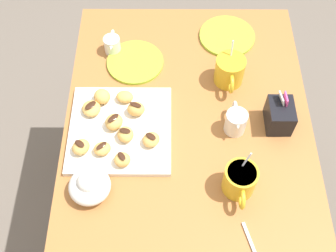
# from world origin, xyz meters

# --- Properties ---
(ground_plane) EXTENTS (8.00, 8.00, 0.00)m
(ground_plane) POSITION_xyz_m (0.00, 0.00, 0.00)
(ground_plane) COLOR #665B51
(dining_table) EXTENTS (0.98, 0.71, 0.76)m
(dining_table) POSITION_xyz_m (0.00, 0.00, 0.60)
(dining_table) COLOR #A36633
(dining_table) RESTS_ON ground_plane
(pastry_plate_square) EXTENTS (0.29, 0.29, 0.02)m
(pastry_plate_square) POSITION_xyz_m (0.01, -0.19, 0.77)
(pastry_plate_square) COLOR silver
(pastry_plate_square) RESTS_ON dining_table
(coffee_mug_mustard_left) EXTENTS (0.13, 0.09, 0.14)m
(coffee_mug_mustard_left) POSITION_xyz_m (-0.18, 0.13, 0.81)
(coffee_mug_mustard_left) COLOR gold
(coffee_mug_mustard_left) RESTS_ON dining_table
(coffee_mug_mustard_right) EXTENTS (0.12, 0.09, 0.13)m
(coffee_mug_mustard_right) POSITION_xyz_m (0.18, 0.13, 0.80)
(coffee_mug_mustard_right) COLOR gold
(coffee_mug_mustard_right) RESTS_ON dining_table
(cream_pitcher_white) EXTENTS (0.10, 0.06, 0.07)m
(cream_pitcher_white) POSITION_xyz_m (-0.00, 0.13, 0.80)
(cream_pitcher_white) COLOR silver
(cream_pitcher_white) RESTS_ON dining_table
(sugar_caddy) EXTENTS (0.09, 0.07, 0.11)m
(sugar_caddy) POSITION_xyz_m (-0.02, 0.25, 0.80)
(sugar_caddy) COLOR black
(sugar_caddy) RESTS_ON dining_table
(ice_cream_bowl) EXTENTS (0.11, 0.11, 0.08)m
(ice_cream_bowl) POSITION_xyz_m (0.19, -0.26, 0.79)
(ice_cream_bowl) COLOR silver
(ice_cream_bowl) RESTS_ON dining_table
(chocolate_sauce_pitcher) EXTENTS (0.09, 0.05, 0.06)m
(chocolate_sauce_pitcher) POSITION_xyz_m (-0.30, -0.24, 0.79)
(chocolate_sauce_pitcher) COLOR silver
(chocolate_sauce_pitcher) RESTS_ON dining_table
(saucer_lime_left) EXTENTS (0.18, 0.18, 0.01)m
(saucer_lime_left) POSITION_xyz_m (-0.24, -0.16, 0.76)
(saucer_lime_left) COLOR #9EC633
(saucer_lime_left) RESTS_ON dining_table
(saucer_lime_right) EXTENTS (0.18, 0.18, 0.01)m
(saucer_lime_right) POSITION_xyz_m (-0.36, 0.14, 0.76)
(saucer_lime_right) COLOR #9EC633
(saucer_lime_right) RESTS_ON dining_table
(beignet_0) EXTENTS (0.04, 0.05, 0.04)m
(beignet_0) POSITION_xyz_m (-0.04, -0.15, 0.79)
(beignet_0) COLOR #DBA351
(beignet_0) RESTS_ON pastry_plate_square
(chocolate_drizzle_0) EXTENTS (0.03, 0.04, 0.00)m
(chocolate_drizzle_0) POSITION_xyz_m (-0.04, -0.15, 0.81)
(chocolate_drizzle_0) COLOR #381E11
(chocolate_drizzle_0) RESTS_ON beignet_0
(beignet_1) EXTENTS (0.07, 0.07, 0.04)m
(beignet_1) POSITION_xyz_m (-0.09, -0.25, 0.79)
(beignet_1) COLOR #DBA351
(beignet_1) RESTS_ON pastry_plate_square
(beignet_2) EXTENTS (0.06, 0.06, 0.03)m
(beignet_2) POSITION_xyz_m (0.08, -0.23, 0.79)
(beignet_2) COLOR #DBA351
(beignet_2) RESTS_ON pastry_plate_square
(chocolate_drizzle_2) EXTENTS (0.03, 0.03, 0.00)m
(chocolate_drizzle_2) POSITION_xyz_m (0.08, -0.23, 0.81)
(chocolate_drizzle_2) COLOR #381E11
(chocolate_drizzle_2) RESTS_ON beignet_2
(beignet_3) EXTENTS (0.05, 0.05, 0.04)m
(beignet_3) POSITION_xyz_m (0.04, -0.17, 0.79)
(beignet_3) COLOR #DBA351
(beignet_3) RESTS_ON pastry_plate_square
(chocolate_drizzle_3) EXTENTS (0.02, 0.03, 0.00)m
(chocolate_drizzle_3) POSITION_xyz_m (0.04, -0.17, 0.81)
(chocolate_drizzle_3) COLOR #381E11
(chocolate_drizzle_3) RESTS_ON beignet_3
(beignet_4) EXTENTS (0.07, 0.07, 0.03)m
(beignet_4) POSITION_xyz_m (0.06, -0.10, 0.79)
(beignet_4) COLOR #DBA351
(beignet_4) RESTS_ON pastry_plate_square
(chocolate_drizzle_4) EXTENTS (0.03, 0.04, 0.00)m
(chocolate_drizzle_4) POSITION_xyz_m (0.06, -0.10, 0.81)
(chocolate_drizzle_4) COLOR #381E11
(chocolate_drizzle_4) RESTS_ON beignet_4
(beignet_5) EXTENTS (0.07, 0.07, 0.03)m
(beignet_5) POSITION_xyz_m (0.08, -0.29, 0.79)
(beignet_5) COLOR #DBA351
(beignet_5) RESTS_ON pastry_plate_square
(chocolate_drizzle_5) EXTENTS (0.03, 0.04, 0.00)m
(chocolate_drizzle_5) POSITION_xyz_m (0.08, -0.29, 0.81)
(chocolate_drizzle_5) COLOR #381E11
(chocolate_drizzle_5) RESTS_ON beignet_5
(beignet_6) EXTENTS (0.07, 0.07, 0.04)m
(beignet_6) POSITION_xyz_m (-0.00, -0.21, 0.79)
(beignet_6) COLOR #DBA351
(beignet_6) RESTS_ON pastry_plate_square
(chocolate_drizzle_6) EXTENTS (0.04, 0.04, 0.00)m
(chocolate_drizzle_6) POSITION_xyz_m (-0.00, -0.21, 0.81)
(chocolate_drizzle_6) COLOR #381E11
(chocolate_drizzle_6) RESTS_ON beignet_6
(beignet_7) EXTENTS (0.07, 0.07, 0.03)m
(beignet_7) POSITION_xyz_m (-0.05, -0.28, 0.79)
(beignet_7) COLOR #DBA351
(beignet_7) RESTS_ON pastry_plate_square
(chocolate_drizzle_7) EXTENTS (0.04, 0.04, 0.00)m
(chocolate_drizzle_7) POSITION_xyz_m (-0.05, -0.28, 0.80)
(chocolate_drizzle_7) COLOR #381E11
(chocolate_drizzle_7) RESTS_ON beignet_7
(beignet_8) EXTENTS (0.05, 0.05, 0.04)m
(beignet_8) POSITION_xyz_m (0.12, -0.18, 0.79)
(beignet_8) COLOR #DBA351
(beignet_8) RESTS_ON pastry_plate_square
(chocolate_drizzle_8) EXTENTS (0.03, 0.03, 0.00)m
(chocolate_drizzle_8) POSITION_xyz_m (0.12, -0.18, 0.81)
(chocolate_drizzle_8) COLOR #381E11
(chocolate_drizzle_8) RESTS_ON beignet_8
(beignet_9) EXTENTS (0.05, 0.05, 0.03)m
(beignet_9) POSITION_xyz_m (-0.09, -0.18, 0.79)
(beignet_9) COLOR #DBA351
(beignet_9) RESTS_ON pastry_plate_square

